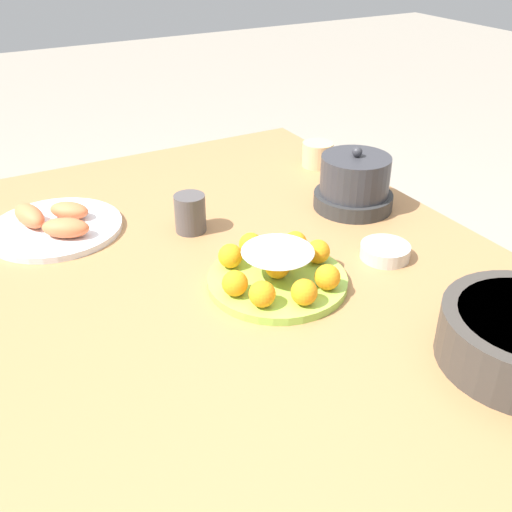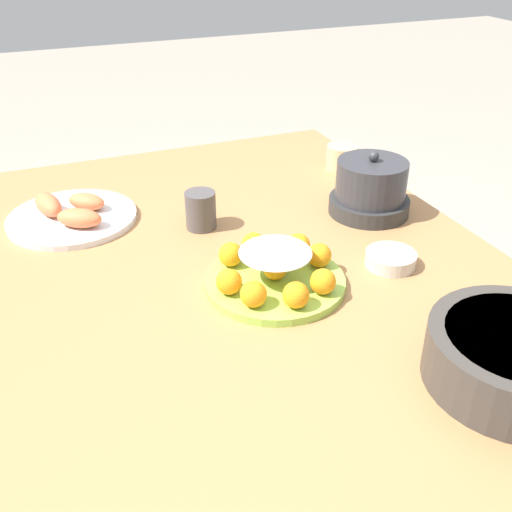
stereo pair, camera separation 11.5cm
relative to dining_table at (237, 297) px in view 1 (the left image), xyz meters
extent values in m
plane|color=#9E9384|center=(0.00, 0.00, -0.63)|extent=(12.00, 12.00, 0.00)
cylinder|color=#A87547|center=(-0.64, 0.48, -0.29)|extent=(0.06, 0.06, 0.68)
cube|color=#A87547|center=(0.00, 0.00, 0.07)|extent=(1.37, 1.05, 0.03)
cylinder|color=#99CC4C|center=(0.10, 0.03, 0.09)|extent=(0.27, 0.27, 0.02)
sphere|color=orange|center=(0.20, 0.03, 0.12)|extent=(0.05, 0.05, 0.05)
sphere|color=orange|center=(0.18, 0.09, 0.12)|extent=(0.05, 0.05, 0.05)
sphere|color=orange|center=(0.10, 0.13, 0.12)|extent=(0.05, 0.05, 0.05)
sphere|color=orange|center=(0.04, 0.11, 0.12)|extent=(0.05, 0.05, 0.05)
sphere|color=orange|center=(0.01, 0.03, 0.12)|extent=(0.05, 0.05, 0.05)
sphere|color=orange|center=(0.03, -0.03, 0.12)|extent=(0.05, 0.05, 0.05)
sphere|color=orange|center=(0.12, -0.06, 0.12)|extent=(0.05, 0.05, 0.05)
sphere|color=orange|center=(0.17, -0.04, 0.12)|extent=(0.05, 0.05, 0.05)
ellipsoid|color=white|center=(0.10, 0.03, 0.15)|extent=(0.14, 0.14, 0.02)
sphere|color=orange|center=(0.10, 0.03, 0.12)|extent=(0.05, 0.05, 0.05)
cylinder|color=beige|center=(0.13, 0.28, 0.09)|extent=(0.10, 0.10, 0.03)
cylinder|color=olive|center=(0.13, 0.28, 0.11)|extent=(0.08, 0.08, 0.01)
cylinder|color=silver|center=(-0.32, -0.28, 0.09)|extent=(0.29, 0.29, 0.01)
ellipsoid|color=#E57042|center=(-0.25, -0.27, 0.11)|extent=(0.10, 0.11, 0.04)
ellipsoid|color=#E57042|center=(-0.34, -0.25, 0.11)|extent=(0.10, 0.10, 0.04)
ellipsoid|color=#E57042|center=(-0.35, -0.33, 0.12)|extent=(0.12, 0.07, 0.05)
cylinder|color=#4C4747|center=(-0.18, -0.02, 0.12)|extent=(0.07, 0.07, 0.08)
cylinder|color=#DBB27F|center=(-0.36, 0.44, 0.11)|extent=(0.08, 0.08, 0.07)
cylinder|color=#2D2D2D|center=(-0.10, 0.36, 0.10)|extent=(0.19, 0.19, 0.04)
cylinder|color=#333338|center=(-0.10, 0.36, 0.16)|extent=(0.16, 0.16, 0.09)
sphere|color=#333338|center=(-0.10, 0.36, 0.22)|extent=(0.02, 0.02, 0.02)
camera|label=1|loc=(0.92, -0.46, 0.70)|focal=42.00mm
camera|label=2|loc=(0.97, -0.36, 0.70)|focal=42.00mm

